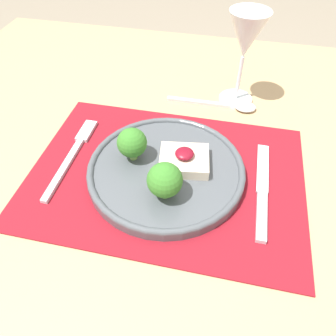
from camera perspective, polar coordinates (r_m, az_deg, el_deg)
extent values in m
plane|color=gray|center=(1.26, -0.17, -25.39)|extent=(8.00, 8.00, 0.00)
cube|color=tan|center=(0.59, -0.32, -2.20)|extent=(1.24, 1.14, 0.03)
cylinder|color=tan|center=(1.37, -18.66, 6.44)|extent=(0.06, 0.06, 0.73)
cube|color=maroon|center=(0.58, -0.33, -1.13)|extent=(0.48, 0.34, 0.00)
cylinder|color=#4C5156|center=(0.57, 0.00, -0.83)|extent=(0.27, 0.27, 0.02)
torus|color=#4C5156|center=(0.57, 0.00, -0.28)|extent=(0.27, 0.27, 0.01)
cube|color=beige|center=(0.57, 2.82, 1.33)|extent=(0.09, 0.08, 0.02)
ellipsoid|color=maroon|center=(0.56, 2.89, 2.53)|extent=(0.03, 0.03, 0.01)
cylinder|color=#84B256|center=(0.58, -6.08, 2.41)|extent=(0.01, 0.01, 0.02)
sphere|color=#387A28|center=(0.56, -6.30, 4.40)|extent=(0.05, 0.05, 0.05)
cylinder|color=#84B256|center=(0.52, -0.55, -4.20)|extent=(0.01, 0.01, 0.02)
sphere|color=#387A28|center=(0.50, -0.57, -2.11)|extent=(0.06, 0.06, 0.06)
cube|color=silver|center=(0.61, -17.70, -0.12)|extent=(0.01, 0.15, 0.01)
cube|color=silver|center=(0.68, -14.01, 6.28)|extent=(0.02, 0.06, 0.01)
cube|color=silver|center=(0.54, 15.97, -8.02)|extent=(0.02, 0.10, 0.01)
cube|color=silver|center=(0.61, 16.16, 0.04)|extent=(0.02, 0.12, 0.00)
cube|color=silver|center=(0.75, 5.82, 11.29)|extent=(0.15, 0.01, 0.01)
ellipsoid|color=silver|center=(0.74, 13.29, 10.34)|extent=(0.05, 0.04, 0.01)
cylinder|color=white|center=(0.77, 11.66, 11.70)|extent=(0.07, 0.07, 0.01)
cylinder|color=white|center=(0.74, 12.27, 15.01)|extent=(0.01, 0.01, 0.10)
cone|color=white|center=(0.70, 13.55, 21.61)|extent=(0.08, 0.08, 0.09)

